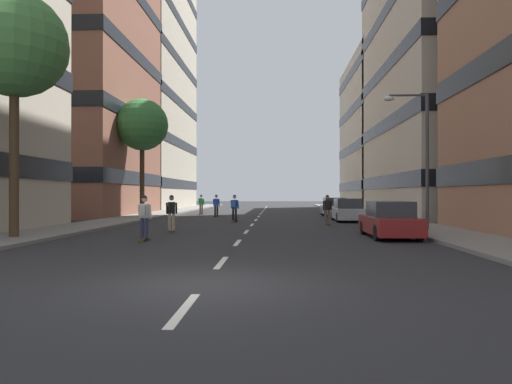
{
  "coord_description": "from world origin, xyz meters",
  "views": [
    {
      "loc": [
        1.48,
        -9.26,
        1.84
      ],
      "look_at": [
        0.0,
        23.36,
        1.96
      ],
      "focal_mm": 32.43,
      "sensor_mm": 36.0,
      "label": 1
    }
  ],
  "objects_px": {
    "parked_car_near": "(389,221)",
    "skater_1": "(234,206)",
    "street_tree_near": "(142,125)",
    "street_tree_mid": "(14,46)",
    "skater_2": "(327,208)",
    "skater_3": "(144,215)",
    "skater_0": "(201,203)",
    "parked_car_far": "(347,211)",
    "skater_4": "(216,204)",
    "parked_car_mid": "(334,208)",
    "streetlamp_right": "(419,146)",
    "skater_5": "(172,212)"
  },
  "relations": [
    {
      "from": "parked_car_near",
      "to": "skater_3",
      "type": "xyz_separation_m",
      "value": [
        -9.87,
        -1.8,
        0.32
      ]
    },
    {
      "from": "street_tree_near",
      "to": "skater_3",
      "type": "bearing_deg",
      "value": -73.3
    },
    {
      "from": "parked_car_far",
      "to": "skater_4",
      "type": "xyz_separation_m",
      "value": [
        -9.55,
        5.65,
        0.29
      ]
    },
    {
      "from": "parked_car_far",
      "to": "skater_1",
      "type": "relative_size",
      "value": 2.47
    },
    {
      "from": "parked_car_mid",
      "to": "parked_car_near",
      "type": "bearing_deg",
      "value": -90.0
    },
    {
      "from": "skater_3",
      "to": "skater_5",
      "type": "height_order",
      "value": "same"
    },
    {
      "from": "parked_car_far",
      "to": "skater_0",
      "type": "relative_size",
      "value": 2.47
    },
    {
      "from": "parked_car_near",
      "to": "parked_car_far",
      "type": "distance_m",
      "value": 11.49
    },
    {
      "from": "streetlamp_right",
      "to": "skater_2",
      "type": "relative_size",
      "value": 3.65
    },
    {
      "from": "parked_car_mid",
      "to": "street_tree_mid",
      "type": "distance_m",
      "value": 26.46
    },
    {
      "from": "skater_5",
      "to": "skater_0",
      "type": "bearing_deg",
      "value": 95.0
    },
    {
      "from": "street_tree_near",
      "to": "streetlamp_right",
      "type": "bearing_deg",
      "value": -36.95
    },
    {
      "from": "skater_5",
      "to": "skater_3",
      "type": "bearing_deg",
      "value": -91.95
    },
    {
      "from": "skater_4",
      "to": "street_tree_near",
      "type": "bearing_deg",
      "value": -165.69
    },
    {
      "from": "skater_2",
      "to": "skater_3",
      "type": "xyz_separation_m",
      "value": [
        -8.12,
        -9.44,
        0.03
      ]
    },
    {
      "from": "parked_car_near",
      "to": "skater_2",
      "type": "xyz_separation_m",
      "value": [
        -1.75,
        7.64,
        0.29
      ]
    },
    {
      "from": "street_tree_mid",
      "to": "streetlamp_right",
      "type": "distance_m",
      "value": 18.14
    },
    {
      "from": "street_tree_near",
      "to": "street_tree_mid",
      "type": "height_order",
      "value": "street_tree_mid"
    },
    {
      "from": "streetlamp_right",
      "to": "street_tree_mid",
      "type": "bearing_deg",
      "value": -165.47
    },
    {
      "from": "street_tree_mid",
      "to": "street_tree_near",
      "type": "bearing_deg",
      "value": 90.0
    },
    {
      "from": "street_tree_mid",
      "to": "skater_2",
      "type": "xyz_separation_m",
      "value": [
        13.38,
        9.33,
        -6.74
      ]
    },
    {
      "from": "skater_3",
      "to": "street_tree_mid",
      "type": "bearing_deg",
      "value": 178.82
    },
    {
      "from": "street_tree_mid",
      "to": "parked_car_far",
      "type": "bearing_deg",
      "value": 41.06
    },
    {
      "from": "skater_0",
      "to": "skater_5",
      "type": "relative_size",
      "value": 1.0
    },
    {
      "from": "skater_2",
      "to": "streetlamp_right",
      "type": "bearing_deg",
      "value": -51.78
    },
    {
      "from": "parked_car_near",
      "to": "parked_car_far",
      "type": "xyz_separation_m",
      "value": [
        0.0,
        11.49,
        0.0
      ]
    },
    {
      "from": "streetlamp_right",
      "to": "skater_4",
      "type": "height_order",
      "value": "streetlamp_right"
    },
    {
      "from": "streetlamp_right",
      "to": "skater_1",
      "type": "bearing_deg",
      "value": 141.78
    },
    {
      "from": "skater_2",
      "to": "skater_5",
      "type": "distance_m",
      "value": 9.61
    },
    {
      "from": "streetlamp_right",
      "to": "skater_5",
      "type": "xyz_separation_m",
      "value": [
        -11.82,
        -0.48,
        -3.15
      ]
    },
    {
      "from": "street_tree_near",
      "to": "skater_1",
      "type": "bearing_deg",
      "value": -35.3
    },
    {
      "from": "skater_0",
      "to": "parked_car_mid",
      "type": "bearing_deg",
      "value": -9.4
    },
    {
      "from": "street_tree_mid",
      "to": "skater_2",
      "type": "relative_size",
      "value": 5.46
    },
    {
      "from": "skater_0",
      "to": "skater_1",
      "type": "relative_size",
      "value": 1.0
    },
    {
      "from": "skater_2",
      "to": "skater_0",
      "type": "bearing_deg",
      "value": 126.24
    },
    {
      "from": "street_tree_mid",
      "to": "skater_0",
      "type": "distance_m",
      "value": 23.72
    },
    {
      "from": "skater_1",
      "to": "skater_4",
      "type": "bearing_deg",
      "value": 106.95
    },
    {
      "from": "skater_2",
      "to": "skater_4",
      "type": "height_order",
      "value": "same"
    },
    {
      "from": "streetlamp_right",
      "to": "parked_car_mid",
      "type": "bearing_deg",
      "value": 97.38
    },
    {
      "from": "skater_1",
      "to": "streetlamp_right",
      "type": "bearing_deg",
      "value": -38.22
    },
    {
      "from": "parked_car_near",
      "to": "skater_1",
      "type": "bearing_deg",
      "value": 125.95
    },
    {
      "from": "skater_0",
      "to": "skater_5",
      "type": "bearing_deg",
      "value": -85.0
    },
    {
      "from": "parked_car_near",
      "to": "skater_4",
      "type": "height_order",
      "value": "skater_4"
    },
    {
      "from": "street_tree_near",
      "to": "skater_5",
      "type": "xyz_separation_m",
      "value": [
        5.39,
        -13.42,
        -6.15
      ]
    },
    {
      "from": "skater_2",
      "to": "skater_3",
      "type": "height_order",
      "value": "same"
    },
    {
      "from": "street_tree_near",
      "to": "parked_car_near",
      "type": "bearing_deg",
      "value": -46.09
    },
    {
      "from": "skater_3",
      "to": "skater_4",
      "type": "distance_m",
      "value": 18.94
    },
    {
      "from": "skater_1",
      "to": "skater_3",
      "type": "bearing_deg",
      "value": -101.31
    },
    {
      "from": "skater_4",
      "to": "skater_5",
      "type": "height_order",
      "value": "same"
    },
    {
      "from": "skater_3",
      "to": "skater_2",
      "type": "bearing_deg",
      "value": 49.27
    }
  ]
}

